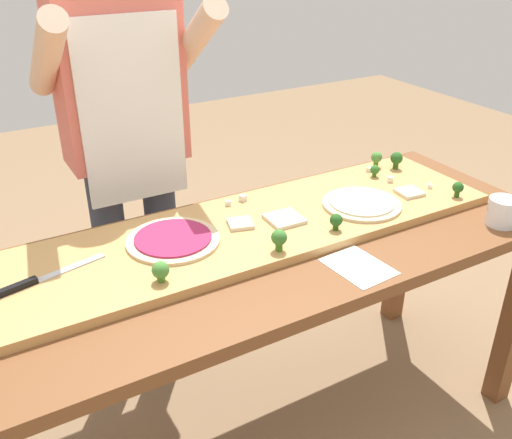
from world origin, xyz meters
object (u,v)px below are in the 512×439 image
cheese_crumble_d (228,203)px  cook_center (126,132)px  pizza_slice_far_right (409,192)px  pizza_whole_cheese_artichoke (362,203)px  pizza_slice_center (284,219)px  broccoli_floret_front_mid (375,170)px  cheese_crumble_e (243,198)px  broccoli_floret_back_mid (396,159)px  cheese_crumble_b (369,169)px  chefs_knife (36,280)px  broccoli_floret_front_left (336,221)px  cheese_crumble_c (430,186)px  pizza_slice_near_left (240,224)px  broccoli_floret_back_left (279,238)px  recipe_note (358,267)px  prep_table (271,272)px  flour_cup (502,213)px  broccoli_floret_front_right (161,270)px  cheese_crumble_a (390,179)px  pizza_whole_beet_magenta (173,239)px  broccoli_floret_back_right (377,158)px  broccoli_floret_center_left (458,188)px

cheese_crumble_d → cook_center: bearing=121.8°
pizza_slice_far_right → pizza_whole_cheese_artichoke: bearing=176.9°
pizza_slice_center → broccoli_floret_front_mid: broccoli_floret_front_mid is taller
pizza_slice_far_right → cheese_crumble_e: (-0.52, 0.23, 0.00)m
broccoli_floret_back_mid → cheese_crumble_b: broccoli_floret_back_mid is taller
chefs_knife → broccoli_floret_front_left: broccoli_floret_front_left is taller
cook_center → cheese_crumble_e: bearing=-51.2°
chefs_knife → cheese_crumble_e: bearing=12.8°
pizza_whole_cheese_artichoke → cheese_crumble_d: (-0.38, 0.22, 0.00)m
cheese_crumble_c → pizza_slice_center: bearing=175.4°
pizza_slice_far_right → pizza_slice_near_left: size_ratio=1.08×
broccoli_floret_front_mid → broccoli_floret_back_left: (-0.58, -0.27, 0.01)m
pizza_slice_center → recipe_note: pizza_slice_center is taller
broccoli_floret_front_mid → broccoli_floret_back_left: 0.64m
pizza_slice_near_left → recipe_note: 0.39m
cheese_crumble_b → recipe_note: (-0.42, -0.47, -0.03)m
prep_table → flour_cup: 0.75m
broccoli_floret_front_right → cheese_crumble_a: 0.96m
pizza_whole_beet_magenta → pizza_slice_far_right: size_ratio=3.46×
broccoli_floret_back_mid → cheese_crumble_e: (-0.63, 0.04, -0.03)m
broccoli_floret_back_right → broccoli_floret_back_left: 0.73m
prep_table → flour_cup: (0.69, -0.26, 0.15)m
pizza_slice_near_left → cheese_crumble_e: 0.17m
broccoli_floret_front_mid → cheese_crumble_d: bearing=174.5°
recipe_note → broccoli_floret_front_right: bearing=162.1°
chefs_knife → cook_center: 0.67m
prep_table → recipe_note: 0.30m
broccoli_floret_back_mid → pizza_slice_near_left: bearing=-171.7°
chefs_knife → pizza_whole_beet_magenta: same height
pizza_slice_near_left → broccoli_floret_center_left: size_ratio=1.35×
pizza_whole_cheese_artichoke → broccoli_floret_back_left: 0.40m
broccoli_floret_center_left → cook_center: 1.14m
broccoli_floret_front_left → recipe_note: (-0.04, -0.16, -0.06)m
cheese_crumble_b → broccoli_floret_center_left: bearing=-70.5°
cheese_crumble_c → recipe_note: 0.57m
cheese_crumble_c → broccoli_floret_back_left: bearing=-171.8°
pizza_slice_far_right → broccoli_floret_front_left: size_ratio=1.50×
pizza_slice_far_right → cheese_crumble_a: bearing=83.4°
pizza_whole_cheese_artichoke → prep_table: bearing=-177.4°
cheese_crumble_b → cheese_crumble_e: size_ratio=0.78×
pizza_whole_beet_magenta → flour_cup: bearing=-21.0°
broccoli_floret_back_mid → cheese_crumble_d: bearing=177.0°
recipe_note → prep_table: bearing=120.0°
pizza_whole_beet_magenta → cheese_crumble_b: size_ratio=17.38×
broccoli_floret_back_right → cheese_crumble_c: size_ratio=4.27×
cheese_crumble_d → flour_cup: flour_cup is taller
pizza_whole_beet_magenta → broccoli_floret_front_right: bearing=-120.9°
broccoli_floret_front_mid → broccoli_floret_front_left: bearing=-145.4°
pizza_slice_near_left → recipe_note: (0.19, -0.33, -0.03)m
recipe_note → flour_cup: bearing=-2.7°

